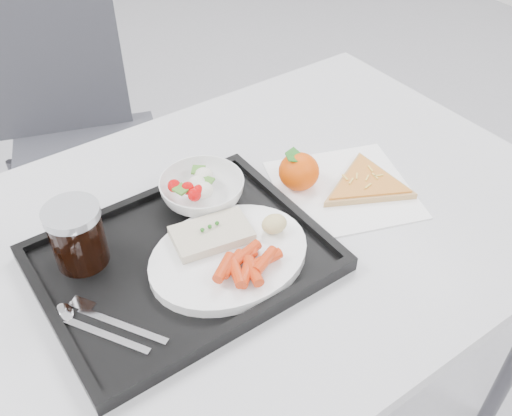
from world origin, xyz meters
name	(u,v)px	position (x,y,z in m)	size (l,w,h in m)	color
table	(245,250)	(0.00, 0.30, 0.68)	(1.20, 0.80, 0.75)	silver
chair	(73,127)	(-0.05, 1.11, 0.54)	(0.53, 0.54, 0.93)	#37383E
tray	(183,260)	(-0.14, 0.28, 0.76)	(0.45, 0.35, 0.03)	black
dinner_plate	(229,256)	(-0.08, 0.23, 0.77)	(0.27, 0.27, 0.02)	white
fish_fillet	(212,234)	(-0.08, 0.27, 0.79)	(0.14, 0.10, 0.02)	beige
bread_roll	(274,224)	(0.01, 0.23, 0.80)	(0.05, 0.05, 0.03)	#D1BD7D
salad_bowl	(202,191)	(-0.04, 0.38, 0.79)	(0.15, 0.15, 0.05)	white
cola_glass	(77,235)	(-0.27, 0.37, 0.82)	(0.09, 0.09, 0.11)	black
cutlery	(94,322)	(-0.31, 0.24, 0.77)	(0.13, 0.16, 0.01)	silver
napkin	(343,189)	(0.21, 0.27, 0.75)	(0.32, 0.31, 0.00)	white
tangerine	(299,171)	(0.15, 0.33, 0.79)	(0.09, 0.09, 0.07)	orange
pizza_slice	(367,184)	(0.25, 0.25, 0.76)	(0.21, 0.21, 0.02)	tan
carrot_pile	(246,264)	(-0.08, 0.18, 0.80)	(0.12, 0.08, 0.03)	red
salad_contents	(197,185)	(-0.04, 0.39, 0.80)	(0.09, 0.08, 0.03)	#C70708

